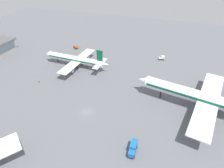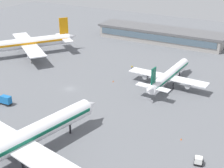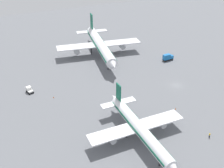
# 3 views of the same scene
# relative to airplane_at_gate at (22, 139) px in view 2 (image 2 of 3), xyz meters

# --- Properties ---
(ground) EXTENTS (288.00, 288.00, 0.00)m
(ground) POSITION_rel_airplane_at_gate_xyz_m (15.86, -42.61, -6.06)
(ground) COLOR slate
(terminal_building) EXTENTS (71.88, 16.29, 7.38)m
(terminal_building) POSITION_rel_airplane_at_gate_xyz_m (9.42, -120.55, -2.30)
(terminal_building) COLOR #9E9993
(terminal_building) RESTS_ON ground
(airplane_at_gate) EXTENTS (44.21, 54.43, 16.67)m
(airplane_at_gate) POSITION_rel_airplane_at_gate_xyz_m (0.00, 0.00, 0.00)
(airplane_at_gate) COLOR white
(airplane_at_gate) RESTS_ON ground
(airplane_taxiing) EXTENTS (31.90, 39.80, 12.11)m
(airplane_taxiing) POSITION_rel_airplane_at_gate_xyz_m (-16.40, -64.15, -1.66)
(airplane_taxiing) COLOR white
(airplane_taxiing) RESTS_ON ground
(airplane_distant) EXTENTS (40.33, 47.65, 16.97)m
(airplane_distant) POSITION_rel_airplane_at_gate_xyz_m (58.54, -64.71, 0.11)
(airplane_distant) COLOR white
(airplane_distant) RESTS_ON ground
(baggage_tug) EXTENTS (2.77, 3.52, 2.30)m
(baggage_tug) POSITION_rel_airplane_at_gate_xyz_m (-40.84, -20.24, -4.90)
(baggage_tug) COLOR black
(baggage_tug) RESTS_ON ground
(catering_truck) EXTENTS (5.64, 2.29, 3.30)m
(catering_truck) POSITION_rel_airplane_at_gate_xyz_m (27.86, -20.75, -4.36)
(catering_truck) COLOR black
(catering_truck) RESTS_ON ground
(ground_crew_worker) EXTENTS (0.57, 0.44, 1.67)m
(ground_crew_worker) POSITION_rel_airplane_at_gate_xyz_m (4.16, -73.70, -5.21)
(ground_crew_worker) COLOR #1E2338
(ground_crew_worker) RESTS_ON ground
(safety_cone_near_gate) EXTENTS (0.44, 0.44, 0.60)m
(safety_cone_near_gate) POSITION_rel_airplane_at_gate_xyz_m (4.35, -56.67, -5.76)
(safety_cone_near_gate) COLOR #EA590C
(safety_cone_near_gate) RESTS_ON ground
(safety_cone_mid_apron) EXTENTS (0.44, 0.44, 0.60)m
(safety_cone_mid_apron) POSITION_rel_airplane_at_gate_xyz_m (-33.43, -28.87, -5.76)
(safety_cone_mid_apron) COLOR #EA590C
(safety_cone_mid_apron) RESTS_ON ground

